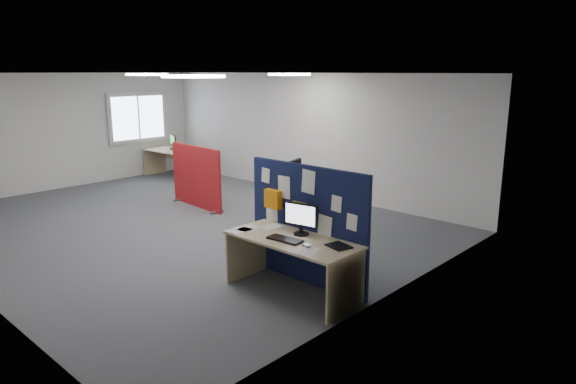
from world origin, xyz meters
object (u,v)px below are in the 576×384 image
Objects in this scene: main_desk at (294,251)px; monitor_main at (301,217)px; navy_divider at (306,224)px; second_desk at (171,157)px; office_chair at (287,187)px; monitor_second at (173,141)px; red_divider at (196,177)px.

monitor_main is (-0.02, 0.14, 0.40)m from main_desk.
navy_divider is 0.29m from monitor_main.
navy_divider reaches higher than second_desk.
monitor_second is at bearing 151.52° from office_chair.
monitor_main is 0.40× the size of office_chair.
office_chair is at bearing 125.92° from monitor_main.
main_desk is at bearing -17.84° from red_divider.
office_chair is (-2.24, 2.15, -0.30)m from monitor_main.
red_divider is (-4.32, 1.77, 0.06)m from main_desk.
red_divider is 1.47× the size of office_chair.
navy_divider is at bearing -14.18° from red_divider.
monitor_second is (-7.27, 3.14, -0.02)m from monitor_main.
navy_divider is 4.14× the size of monitor_main.
main_desk is 7.93m from second_desk.
navy_divider is 4.44m from red_divider.
office_chair is at bearing 134.45° from main_desk.
navy_divider is at bearing -4.24° from monitor_second.
red_divider is at bearing -9.01° from monitor_second.
navy_divider is 1.14× the size of red_divider.
navy_divider is 1.67× the size of office_chair.
main_desk is at bearing -94.18° from monitor_main.
main_desk is at bearing -71.53° from navy_divider.
red_divider is at bearing -25.64° from second_desk.
office_chair reaches higher than main_desk.
navy_divider is at bearing 105.91° from monitor_main.
red_divider is 2.13m from office_chair.
office_chair is (5.04, -0.99, -0.29)m from monitor_second.
navy_divider is at bearing -21.62° from second_desk.
monitor_second is at bearing 155.73° from main_desk.
office_chair is (2.07, 0.52, 0.03)m from red_divider.
second_desk is 3.68× the size of monitor_second.
main_desk is 3.22m from office_chair.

